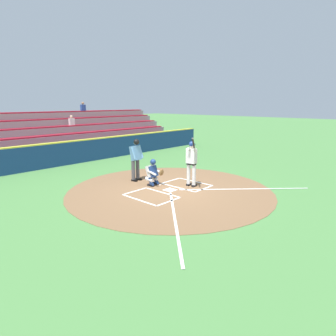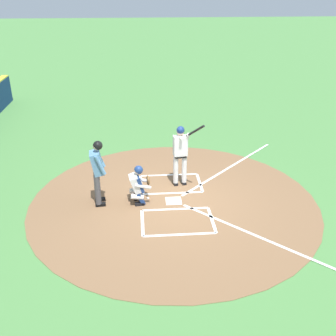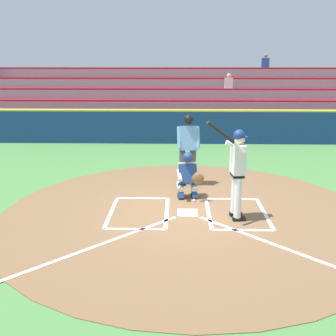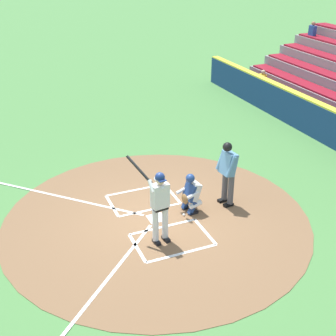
# 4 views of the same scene
# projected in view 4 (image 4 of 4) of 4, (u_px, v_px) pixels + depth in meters

# --- Properties ---
(ground_plane) EXTENTS (120.00, 120.00, 0.00)m
(ground_plane) POSITION_uv_depth(u_px,v_px,m) (156.00, 219.00, 12.14)
(ground_plane) COLOR #4C8442
(dirt_circle) EXTENTS (8.00, 8.00, 0.01)m
(dirt_circle) POSITION_uv_depth(u_px,v_px,m) (156.00, 218.00, 12.13)
(dirt_circle) COLOR brown
(dirt_circle) RESTS_ON ground
(home_plate_and_chalk) EXTENTS (7.93, 4.91, 0.01)m
(home_plate_and_chalk) POSITION_uv_depth(u_px,v_px,m) (124.00, 225.00, 11.83)
(home_plate_and_chalk) COLOR white
(home_plate_and_chalk) RESTS_ON dirt_circle
(batter) EXTENTS (0.89, 0.80, 2.13)m
(batter) POSITION_uv_depth(u_px,v_px,m) (159.00, 202.00, 10.74)
(batter) COLOR white
(batter) RESTS_ON ground
(catcher) EXTENTS (0.64, 0.62, 1.13)m
(catcher) POSITION_uv_depth(u_px,v_px,m) (191.00, 192.00, 12.19)
(catcher) COLOR black
(catcher) RESTS_ON ground
(plate_umpire) EXTENTS (0.61, 0.45, 1.86)m
(plate_umpire) POSITION_uv_depth(u_px,v_px,m) (228.00, 169.00, 12.33)
(plate_umpire) COLOR #4C4C51
(plate_umpire) RESTS_ON ground
(baseball) EXTENTS (0.07, 0.07, 0.07)m
(baseball) POSITION_uv_depth(u_px,v_px,m) (184.00, 215.00, 12.23)
(baseball) COLOR white
(baseball) RESTS_ON ground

